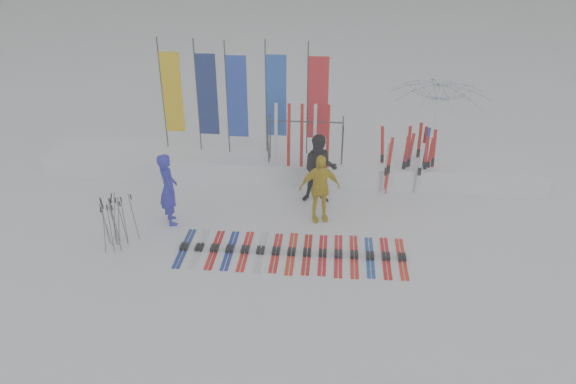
# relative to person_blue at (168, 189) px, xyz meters

# --- Properties ---
(ground) EXTENTS (120.00, 120.00, 0.00)m
(ground) POSITION_rel_person_blue_xyz_m (2.69, -1.67, -0.91)
(ground) COLOR white
(ground) RESTS_ON ground
(snow_bank) EXTENTS (14.00, 1.60, 0.60)m
(snow_bank) POSITION_rel_person_blue_xyz_m (2.69, 2.93, -0.61)
(snow_bank) COLOR white
(snow_bank) RESTS_ON ground
(person_blue) EXTENTS (0.69, 0.79, 1.82)m
(person_blue) POSITION_rel_person_blue_xyz_m (0.00, 0.00, 0.00)
(person_blue) COLOR #1D20AE
(person_blue) RESTS_ON ground
(person_black) EXTENTS (0.91, 0.72, 1.85)m
(person_black) POSITION_rel_person_blue_xyz_m (3.58, 1.39, 0.01)
(person_black) COLOR black
(person_black) RESTS_ON ground
(person_yellow) EXTENTS (1.09, 0.67, 1.72)m
(person_yellow) POSITION_rel_person_blue_xyz_m (3.61, 0.45, -0.05)
(person_yellow) COLOR gold
(person_yellow) RESTS_ON ground
(tent_canopy) EXTENTS (3.33, 3.38, 2.60)m
(tent_canopy) POSITION_rel_person_blue_xyz_m (6.84, 3.98, 0.39)
(tent_canopy) COLOR white
(tent_canopy) RESTS_ON ground
(ski_row) EXTENTS (5.08, 1.70, 0.07)m
(ski_row) POSITION_rel_person_blue_xyz_m (3.07, -1.14, -0.88)
(ski_row) COLOR navy
(ski_row) RESTS_ON ground
(pole_cluster) EXTENTS (0.72, 0.73, 1.22)m
(pole_cluster) POSITION_rel_person_blue_xyz_m (-0.94, -1.13, -0.31)
(pole_cluster) COLOR #595B60
(pole_cluster) RESTS_ON ground
(feather_flags) EXTENTS (4.68, 0.28, 3.20)m
(feather_flags) POSITION_rel_person_blue_xyz_m (1.30, 3.13, 1.33)
(feather_flags) COLOR #383A3F
(feather_flags) RESTS_ON ground
(ski_rack) EXTENTS (2.04, 0.80, 1.23)m
(ski_rack) POSITION_rel_person_blue_xyz_m (3.14, 2.53, 0.47)
(ski_rack) COLOR #383A3F
(ski_rack) RESTS_ON ground
(upright_skis) EXTENTS (1.44, 1.20, 1.69)m
(upright_skis) POSITION_rel_person_blue_xyz_m (6.02, 2.47, -0.12)
(upright_skis) COLOR red
(upright_skis) RESTS_ON ground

